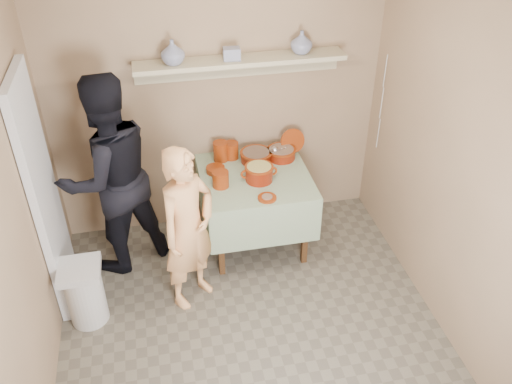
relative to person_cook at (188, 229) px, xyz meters
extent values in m
plane|color=#645C4E|center=(0.41, -0.68, -0.72)|extent=(3.50, 3.50, 0.00)
cube|color=silver|center=(-1.05, 0.27, 0.28)|extent=(0.06, 0.70, 2.00)
cylinder|color=maroon|center=(0.40, 0.92, 0.13)|extent=(0.14, 0.14, 0.18)
cylinder|color=maroon|center=(0.51, 0.93, 0.12)|extent=(0.13, 0.13, 0.16)
cylinder|color=maroon|center=(0.34, 0.49, 0.11)|extent=(0.14, 0.14, 0.14)
cylinder|color=maroon|center=(0.32, 0.72, 0.06)|extent=(0.17, 0.17, 0.05)
cylinder|color=maroon|center=(1.09, 0.92, 0.16)|extent=(0.24, 0.11, 0.23)
imported|color=navy|center=(1.14, 0.96, 1.09)|extent=(0.24, 0.24, 0.19)
imported|color=navy|center=(0.05, 0.93, 1.10)|extent=(0.21, 0.21, 0.20)
cube|color=navy|center=(0.53, 0.93, 1.05)|extent=(0.15, 0.11, 0.10)
imported|color=#F6AB6A|center=(0.00, 0.00, 0.00)|extent=(0.63, 0.60, 1.44)
imported|color=black|center=(-0.59, 0.60, 0.19)|extent=(1.10, 1.01, 1.82)
cube|color=#997B5E|center=(0.41, 1.08, 0.58)|extent=(3.00, 0.02, 2.60)
cube|color=#997B5E|center=(-1.10, -0.68, 0.58)|extent=(0.02, 3.50, 2.60)
cube|color=#997B5E|center=(1.92, -0.68, 0.58)|extent=(0.02, 3.50, 2.60)
cube|color=silver|center=(0.41, -0.68, 1.89)|extent=(3.00, 3.50, 0.02)
cube|color=#4C2D16|center=(0.28, 0.22, -0.37)|extent=(0.05, 0.05, 0.71)
cube|color=#4C2D16|center=(1.04, 0.22, -0.37)|extent=(0.05, 0.05, 0.71)
cube|color=#4C2D16|center=(0.28, 0.98, -0.37)|extent=(0.05, 0.05, 0.71)
cube|color=#4C2D16|center=(1.04, 0.98, -0.37)|extent=(0.05, 0.05, 0.71)
cube|color=#4C2D16|center=(0.66, 0.60, 0.01)|extent=(0.90, 0.90, 0.04)
cube|color=#22591E|center=(0.66, 0.60, 0.03)|extent=(0.96, 0.96, 0.01)
cube|color=#22591E|center=(0.66, 0.12, -0.18)|extent=(0.96, 0.01, 0.44)
cube|color=#22591E|center=(0.66, 1.08, -0.18)|extent=(0.96, 0.01, 0.44)
cube|color=#22591E|center=(0.18, 0.60, -0.18)|extent=(0.01, 0.96, 0.44)
cube|color=#22591E|center=(1.14, 0.60, -0.18)|extent=(0.01, 0.96, 0.44)
cylinder|color=#5E0D01|center=(0.72, 0.83, 0.09)|extent=(0.28, 0.28, 0.09)
cylinder|color=maroon|center=(0.72, 0.83, 0.13)|extent=(0.30, 0.30, 0.01)
cylinder|color=brown|center=(0.72, 0.83, 0.11)|extent=(0.25, 0.25, 0.05)
cylinder|color=#5E0D01|center=(0.96, 0.84, 0.09)|extent=(0.26, 0.26, 0.09)
cylinder|color=maroon|center=(0.96, 0.84, 0.13)|extent=(0.28, 0.28, 0.01)
cylinder|color=#8C6B54|center=(0.96, 0.84, 0.11)|extent=(0.23, 0.23, 0.05)
cylinder|color=silver|center=(0.93, 0.70, 0.22)|extent=(0.01, 0.22, 0.16)
sphere|color=silver|center=(0.89, 0.82, 0.14)|extent=(0.07, 0.07, 0.07)
cylinder|color=#5E0D01|center=(0.68, 0.51, 0.11)|extent=(0.24, 0.24, 0.14)
cylinder|color=maroon|center=(0.68, 0.51, 0.17)|extent=(0.25, 0.25, 0.01)
cylinder|color=tan|center=(0.68, 0.51, 0.16)|extent=(0.21, 0.21, 0.05)
torus|color=maroon|center=(0.56, 0.51, 0.12)|extent=(0.09, 0.02, 0.09)
torus|color=maroon|center=(0.80, 0.51, 0.12)|extent=(0.09, 0.02, 0.09)
cylinder|color=maroon|center=(0.69, 0.22, 0.05)|extent=(0.16, 0.16, 0.02)
cylinder|color=#8C6B54|center=(0.69, 0.22, 0.06)|extent=(0.09, 0.09, 0.01)
cube|color=#B8AC89|center=(0.61, 0.94, 0.98)|extent=(1.80, 0.25, 0.04)
cube|color=#B8AC89|center=(0.61, 1.06, 0.88)|extent=(1.80, 0.02, 0.18)
cylinder|color=silver|center=(-0.86, -0.09, -0.47)|extent=(0.30, 0.30, 0.50)
cube|color=silver|center=(-0.86, -0.09, -0.19)|extent=(0.32, 0.32, 0.06)
cylinder|color=silver|center=(1.88, 0.82, 0.83)|extent=(0.01, 0.01, 0.30)
cylinder|color=silver|center=(1.88, 0.80, 0.53)|extent=(0.01, 0.01, 0.30)
cylinder|color=silver|center=(1.88, 0.78, 0.23)|extent=(0.01, 0.01, 0.30)
camera|label=1|loc=(-0.16, -3.36, 2.67)|focal=38.00mm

